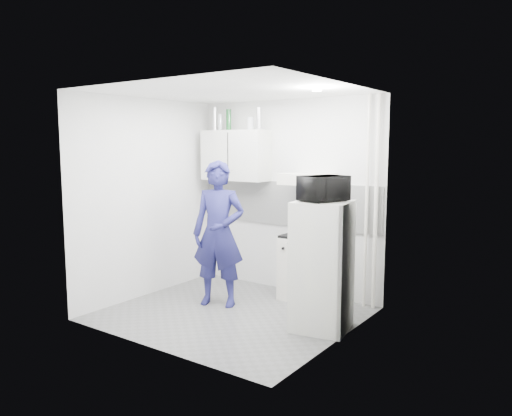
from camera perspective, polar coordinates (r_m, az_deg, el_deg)
The scene contains 22 objects.
floor at distance 6.09m, azimuth -2.83°, elevation -11.95°, with size 2.80×2.80×0.00m, color #565654.
ceiling at distance 5.78m, azimuth -3.00°, elevation 13.20°, with size 2.80×2.80×0.00m, color white.
wall_back at distance 6.81m, azimuth 3.60°, elevation 1.34°, with size 2.80×2.80×0.00m, color silver.
wall_left at distance 6.74m, azimuth -12.32°, elevation 1.12°, with size 2.60×2.60×0.00m, color silver.
wall_right at distance 5.05m, azimuth 9.68°, elevation -0.83°, with size 2.60×2.60×0.00m, color silver.
person at distance 6.20m, azimuth -4.30°, elevation -2.93°, with size 0.66×0.43×1.81m, color navy.
stove at distance 6.55m, azimuth 5.46°, elevation -6.84°, with size 0.51×0.51×0.82m, color silver.
fridge at distance 5.47m, azimuth 7.56°, elevation -6.56°, with size 0.58×0.58×1.40m, color silver.
stove_top at distance 6.46m, azimuth 5.51°, elevation -3.18°, with size 0.49×0.49×0.03m, color black.
saucepan at distance 6.36m, azimuth 5.56°, elevation -2.69°, with size 0.20×0.20×0.11m, color silver.
microwave at distance 5.33m, azimuth 7.71°, elevation 2.22°, with size 0.33×0.49×0.27m, color black.
bottle_a at distance 7.30m, azimuth -4.74°, elevation 10.10°, with size 0.08×0.08×0.33m, color silver.
bottle_b at distance 7.23m, azimuth -4.13°, elevation 9.74°, with size 0.06×0.06×0.23m, color #B2B7BC.
bottle_c at distance 7.14m, azimuth -3.14°, elevation 10.03°, with size 0.07×0.07×0.29m, color #144C1E.
canister_b at distance 6.90m, azimuth -0.62°, elevation 9.62°, with size 0.09×0.09×0.17m, color #B2B7BC.
bottle_e at distance 6.83m, azimuth 0.33°, elevation 10.18°, with size 0.07×0.07×0.30m, color silver.
upper_cabinet at distance 7.06m, azimuth -2.34°, elevation 6.03°, with size 1.00×0.35×0.70m, color silver.
range_hood at distance 6.34m, azimuth 5.90°, elevation 3.32°, with size 0.60×0.50×0.14m, color silver.
backsplash at distance 6.81m, azimuth 3.52°, elevation 0.49°, with size 2.74×0.03×0.60m, color white.
pipe_a at distance 6.16m, azimuth 13.55°, elevation 0.52°, with size 0.05×0.05×2.60m, color silver.
pipe_b at distance 6.20m, azimuth 12.52°, elevation 0.59°, with size 0.04×0.04×2.60m, color silver.
ceiling_spot_fixture at distance 5.39m, azimuth 6.98°, elevation 13.26°, with size 0.10×0.10×0.02m, color white.
Camera 1 is at (3.55, -4.52, 2.01)m, focal length 35.00 mm.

